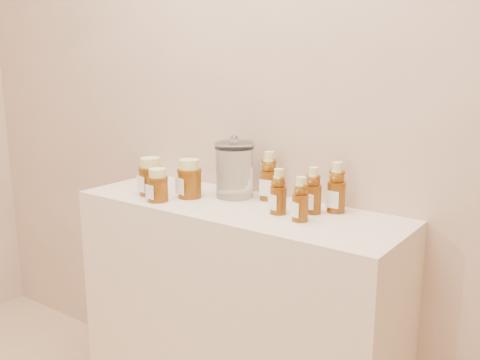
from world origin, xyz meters
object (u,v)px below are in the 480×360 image
Objects in this scene: honey_jar_left at (151,176)px; glass_canister at (234,167)px; display_table at (236,323)px; bear_bottle_front_left at (279,189)px; bear_bottle_back_left at (269,173)px.

glass_canister is at bearing 44.54° from honey_jar_left.
honey_jar_left is 0.31m from glass_canister.
bear_bottle_front_left is at bearing -0.70° from display_table.
honey_jar_left is at bearing -149.26° from glass_canister.
glass_canister is (-0.12, -0.04, 0.01)m from bear_bottle_back_left.
display_table is 0.56m from bear_bottle_front_left.
bear_bottle_front_left is (0.12, -0.13, -0.01)m from bear_bottle_back_left.
glass_canister is at bearing 172.36° from bear_bottle_front_left.
glass_canister reaches higher than bear_bottle_front_left.
bear_bottle_front_left is (0.18, -0.00, 0.53)m from display_table.
display_table is 0.57m from glass_canister.
honey_jar_left is (-0.39, -0.20, -0.03)m from bear_bottle_back_left.
display_table is at bearing -124.67° from bear_bottle_back_left.
bear_bottle_back_left is (0.05, 0.13, 0.55)m from display_table.
glass_canister is at bearing -174.12° from bear_bottle_back_left.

